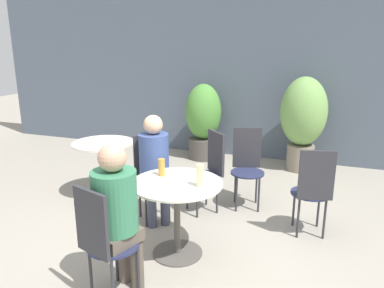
{
  "coord_description": "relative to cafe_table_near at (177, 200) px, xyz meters",
  "views": [
    {
      "loc": [
        1.12,
        -2.86,
        1.92
      ],
      "look_at": [
        -0.06,
        0.42,
        0.96
      ],
      "focal_mm": 35.0,
      "sensor_mm": 36.0,
      "label": 1
    }
  ],
  "objects": [
    {
      "name": "ground_plane",
      "position": [
        0.06,
        -0.02,
        -0.54
      ],
      "size": [
        20.0,
        20.0,
        0.0
      ],
      "primitive_type": "plane",
      "color": "gray"
    },
    {
      "name": "storefront_wall",
      "position": [
        0.06,
        3.3,
        0.96
      ],
      "size": [
        10.0,
        0.06,
        3.0
      ],
      "color": "#4C5666",
      "rests_on": "ground_plane"
    },
    {
      "name": "cafe_table_near",
      "position": [
        0.0,
        0.0,
        0.0
      ],
      "size": [
        0.82,
        0.82,
        0.71
      ],
      "color": "#514C47",
      "rests_on": "ground_plane"
    },
    {
      "name": "cafe_table_far",
      "position": [
        -1.37,
        0.96,
        -0.02
      ],
      "size": [
        0.77,
        0.77,
        0.71
      ],
      "color": "#514C47",
      "rests_on": "ground_plane"
    },
    {
      "name": "bistro_chair_0",
      "position": [
        -0.56,
        0.63,
        0.01
      ],
      "size": [
        0.45,
        0.45,
        0.94
      ],
      "rotation": [
        0.0,
        0.0,
        0.73
      ],
      "color": "#232847",
      "rests_on": "ground_plane"
    },
    {
      "name": "bistro_chair_1",
      "position": [
        -0.26,
        -0.8,
        0.01
      ],
      "size": [
        0.42,
        0.43,
        0.94
      ],
      "rotation": [
        0.0,
        0.0,
        -3.46
      ],
      "color": "#232847",
      "rests_on": "ground_plane"
    },
    {
      "name": "bistro_chair_2",
      "position": [
        1.14,
        0.75,
        0.01
      ],
      "size": [
        0.41,
        0.43,
        0.94
      ],
      "rotation": [
        0.0,
        0.0,
        3.4
      ],
      "color": "#232847",
      "rests_on": "ground_plane"
    },
    {
      "name": "bistro_chair_3",
      "position": [
        -0.01,
        1.02,
        0.01
      ],
      "size": [
        0.45,
        0.45,
        0.94
      ],
      "rotation": [
        0.0,
        0.0,
        5.52
      ],
      "color": "#232847",
      "rests_on": "ground_plane"
    },
    {
      "name": "bistro_chair_4",
      "position": [
        0.36,
        1.32,
        0.01
      ],
      "size": [
        0.41,
        0.43,
        0.94
      ],
      "rotation": [
        0.0,
        0.0,
        0.29
      ],
      "color": "#232847",
      "rests_on": "ground_plane"
    },
    {
      "name": "seated_person_0",
      "position": [
        -0.46,
        0.52,
        0.17
      ],
      "size": [
        0.4,
        0.4,
        1.19
      ],
      "rotation": [
        0.0,
        0.0,
        0.73
      ],
      "color": "#42475B",
      "rests_on": "ground_plane"
    },
    {
      "name": "seated_person_1",
      "position": [
        -0.22,
        -0.66,
        0.18
      ],
      "size": [
        0.37,
        0.39,
        1.22
      ],
      "rotation": [
        0.0,
        0.0,
        2.83
      ],
      "color": "brown",
      "rests_on": "ground_plane"
    },
    {
      "name": "beer_glass_0",
      "position": [
        0.23,
        -0.02,
        0.27
      ],
      "size": [
        0.07,
        0.07,
        0.2
      ],
      "color": "beige",
      "rests_on": "cafe_table_near"
    },
    {
      "name": "beer_glass_1",
      "position": [
        -0.2,
        0.11,
        0.25
      ],
      "size": [
        0.06,
        0.06,
        0.16
      ],
      "color": "#B28433",
      "rests_on": "cafe_table_near"
    },
    {
      "name": "potted_plant_0",
      "position": [
        -0.71,
        2.92,
        0.14
      ],
      "size": [
        0.59,
        0.59,
        1.26
      ],
      "color": "#47423D",
      "rests_on": "ground_plane"
    },
    {
      "name": "potted_plant_1",
      "position": [
        0.88,
        2.85,
        0.29
      ],
      "size": [
        0.69,
        0.69,
        1.43
      ],
      "color": "slate",
      "rests_on": "ground_plane"
    }
  ]
}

